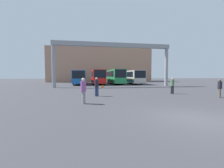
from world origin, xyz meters
TOP-DOWN VIEW (x-y plane):
  - ground_plane at (0.00, 0.00)m, footprint 200.00×200.00m
  - building_backdrop at (0.00, 46.22)m, footprint 32.74×12.00m
  - overhead_gantry at (0.00, 19.77)m, footprint 20.36×0.80m
  - bus_slot_0 at (-6.12, 29.03)m, footprint 2.59×11.86m
  - bus_slot_1 at (-2.04, 28.48)m, footprint 2.57×10.76m
  - bus_slot_2 at (2.04, 29.30)m, footprint 2.51×12.41m
  - bus_slot_3 at (6.12, 28.35)m, footprint 2.62×10.52m
  - pedestrian_mid_left at (4.30, 8.77)m, footprint 0.36×0.36m
  - pedestrian_near_center at (-3.78, 8.24)m, footprint 0.37×0.37m
  - pedestrian_near_left at (6.77, 5.44)m, footprint 0.34×0.34m
  - pedestrian_near_right at (-4.95, 4.60)m, footprint 0.37×0.37m
  - traffic_cone at (-2.22, 17.33)m, footprint 0.48×0.48m

SIDE VIEW (x-z plane):
  - ground_plane at x=0.00m, z-range 0.00..0.00m
  - traffic_cone at x=-2.22m, z-range 0.00..0.56m
  - pedestrian_near_left at x=6.77m, z-range 0.05..1.67m
  - pedestrian_mid_left at x=4.30m, z-range 0.05..1.77m
  - pedestrian_near_right at x=-4.95m, z-range 0.05..1.82m
  - pedestrian_near_center at x=-3.78m, z-range 0.05..1.83m
  - bus_slot_0 at x=-6.12m, z-range 0.23..3.20m
  - bus_slot_3 at x=6.12m, z-range 0.24..3.32m
  - bus_slot_1 at x=-2.04m, z-range 0.24..3.41m
  - bus_slot_2 at x=2.04m, z-range 0.25..3.53m
  - building_backdrop at x=0.00m, z-range 0.00..10.68m
  - overhead_gantry at x=0.00m, z-range 2.29..9.84m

